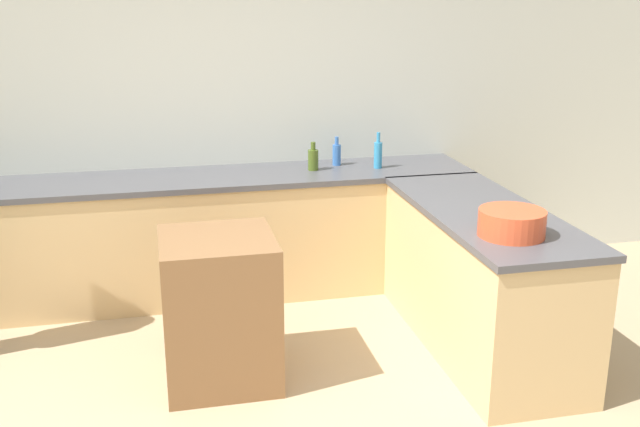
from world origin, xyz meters
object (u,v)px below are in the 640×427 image
at_px(dish_soap_bottle, 378,154).
at_px(mixing_bowl, 512,223).
at_px(island_table, 220,309).
at_px(water_bottle_blue, 337,154).
at_px(olive_oil_bottle, 313,159).

bearing_deg(dish_soap_bottle, mixing_bowl, -81.75).
bearing_deg(island_table, mixing_bowl, -15.13).
height_order(mixing_bowl, water_bottle_blue, water_bottle_blue).
xyz_separation_m(mixing_bowl, dish_soap_bottle, (-0.24, 1.65, 0.03)).
xyz_separation_m(olive_oil_bottle, dish_soap_bottle, (0.48, -0.04, 0.02)).
relative_size(water_bottle_blue, dish_soap_bottle, 0.81).
bearing_deg(dish_soap_bottle, olive_oil_bottle, 174.93).
distance_m(mixing_bowl, olive_oil_bottle, 1.83).
bearing_deg(water_bottle_blue, dish_soap_bottle, -30.00).
height_order(mixing_bowl, olive_oil_bottle, olive_oil_bottle).
height_order(mixing_bowl, dish_soap_bottle, dish_soap_bottle).
relative_size(island_table, mixing_bowl, 2.38).
relative_size(olive_oil_bottle, dish_soap_bottle, 0.78).
xyz_separation_m(island_table, olive_oil_bottle, (0.82, 1.28, 0.54)).
xyz_separation_m(island_table, water_bottle_blue, (1.02, 1.39, 0.54)).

